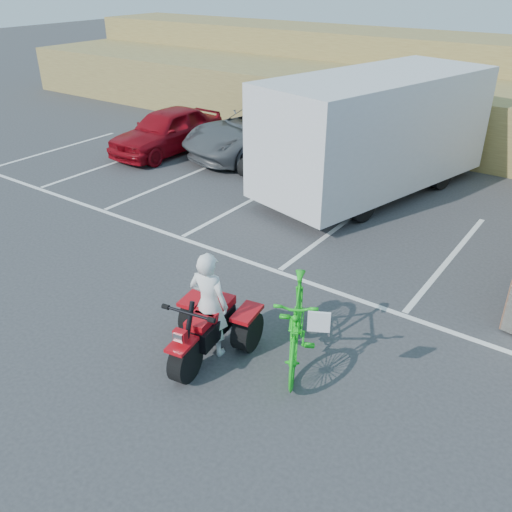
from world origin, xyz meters
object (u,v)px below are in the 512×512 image
Objects in this scene: grey_pickup at (264,130)px; red_car at (167,130)px; cargo_trailer at (375,131)px; quad_atv_green at (346,202)px; rider at (209,304)px; quad_atv_blue at (273,176)px; red_trike_atv at (207,356)px; green_dirt_bike at (297,322)px.

grey_pickup is 1.31× the size of red_car.
cargo_trailer is 2.02m from quad_atv_green.
rider is 7.07m from quad_atv_green.
rider is at bearing -55.62° from quad_atv_blue.
rider reaches higher than red_car.
red_trike_atv is 1.13× the size of quad_atv_green.
grey_pickup is 3.21m from red_car.
rider is 8.45m from quad_atv_blue.
grey_pickup is (-6.53, 8.50, 0.10)m from green_dirt_bike.
red_trike_atv is 8.54m from quad_atv_blue.
red_car is at bearing -131.49° from grey_pickup.
cargo_trailer is at bearing 17.61° from quad_atv_blue.
red_trike_atv is 0.91m from rider.
quad_atv_blue is at bearing -155.53° from cargo_trailer.
red_car is 7.00m from quad_atv_green.
red_car is at bearing -161.28° from cargo_trailer.
grey_pickup is (-5.35, 9.31, 0.78)m from red_trike_atv.
cargo_trailer is (-2.17, 7.34, 1.03)m from green_dirt_bike.
cargo_trailer reaches higher than quad_atv_blue.
red_trike_atv is 7.17m from quad_atv_green.
rider reaches higher than quad_atv_blue.
red_car is at bearing -178.72° from quad_atv_green.
green_dirt_bike is 6.71m from quad_atv_green.
grey_pickup reaches higher than quad_atv_blue.
red_trike_atv is at bearing -55.92° from quad_atv_blue.
red_trike_atv is at bearing -173.05° from green_dirt_bike.
quad_atv_blue is at bearing 1.18° from red_car.
green_dirt_bike is 10.72m from grey_pickup.
quad_atv_green is at bearing -3.57° from red_car.
quad_atv_blue is (-3.84, 7.63, 0.00)m from red_trike_atv.
rider is 10.95m from red_car.
quad_atv_blue is (-5.02, 6.82, -0.68)m from green_dirt_bike.
red_car reaches higher than quad_atv_green.
rider is 0.32× the size of grey_pickup.
cargo_trailer is (-0.98, 8.15, 1.71)m from red_trike_atv.
red_trike_atv is at bearing -75.54° from quad_atv_green.
grey_pickup is at bearing 139.32° from quad_atv_blue.
cargo_trailer is 4.22× the size of quad_atv_blue.
quad_atv_blue is (1.51, -1.68, -0.78)m from grey_pickup.
red_car is 2.77× the size of quad_atv_green.
green_dirt_bike reaches higher than quad_atv_green.
cargo_trailer reaches higher than red_car.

